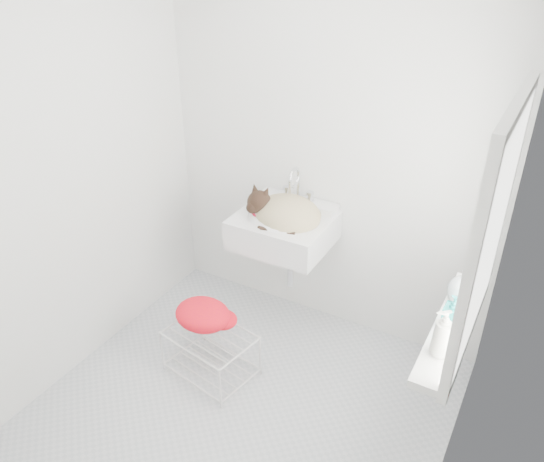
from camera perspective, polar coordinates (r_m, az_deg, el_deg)
The scene contains 15 objects.
floor at distance 3.30m, azimuth -2.79°, elevation -17.75°, with size 2.20×2.00×0.02m, color #A4A9AF.
back_wall at distance 3.34m, azimuth 5.86°, elevation 8.82°, with size 2.20×0.02×2.50m, color white.
right_wall at distance 2.21m, azimuth 21.43°, elevation -4.80°, with size 0.02×2.00×2.50m, color white.
left_wall at distance 3.21m, azimuth -20.40°, elevation 6.20°, with size 0.02×2.00×2.50m, color white.
window_glass at distance 2.34m, azimuth 22.40°, elevation -0.21°, with size 0.01×0.80×1.00m, color white.
window_frame at distance 2.34m, azimuth 22.04°, elevation -0.12°, with size 0.04×0.90×1.10m, color white.
windowsill at distance 2.62m, azimuth 18.62°, elevation -9.71°, with size 0.16×0.88×0.04m, color white.
sink at distance 3.35m, azimuth 1.26°, elevation 1.53°, with size 0.58×0.51×0.23m, color white.
faucet at distance 3.43m, azimuth 2.72°, elevation 4.83°, with size 0.21×0.15×0.21m, color silver, non-canonical shape.
cat at distance 3.31m, azimuth 1.32°, elevation 1.97°, with size 0.45×0.36×0.28m.
wire_rack at distance 3.40m, azimuth -6.50°, elevation -12.72°, with size 0.50×0.35×0.30m, color silver.
towel at distance 3.35m, azimuth -7.30°, elevation -9.37°, with size 0.36×0.25×0.15m, color #F7200A.
bottle_a at distance 2.44m, azimuth 17.25°, elevation -12.33°, with size 0.07×0.07×0.19m, color silver.
bottle_b at distance 2.59m, azimuth 18.29°, elevation -9.75°, with size 0.08×0.08×0.18m, color #147D7D.
bottle_c at distance 2.77m, azimuth 19.37°, elevation -7.06°, with size 0.15×0.15×0.19m, color silver.
Camera 1 is at (1.23, -1.87, 2.43)m, focal length 35.54 mm.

